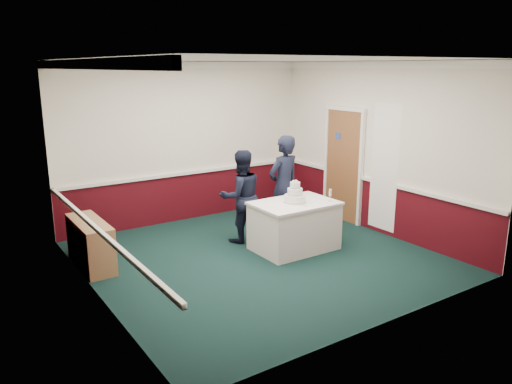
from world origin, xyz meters
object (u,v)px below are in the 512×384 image
person_man (241,196)px  person_woman (284,186)px  cake_table (294,225)px  cake_knife (301,205)px  wedding_cake (295,196)px  sideboard (91,244)px  champagne_flute (330,193)px

person_man → person_woman: person_woman is taller
cake_table → cake_knife: bearing=-98.5°
wedding_cake → sideboard: bearing=159.5°
wedding_cake → person_man: size_ratio=0.23×
person_man → wedding_cake: bearing=130.9°
cake_knife → person_man: (-0.48, 1.01, -0.01)m
sideboard → cake_table: 3.16m
cake_table → person_woman: (0.26, 0.65, 0.49)m
sideboard → person_woman: person_woman is taller
cake_table → person_man: (-0.51, 0.81, 0.38)m
sideboard → cake_table: (2.96, -1.11, 0.05)m
champagne_flute → sideboard: bearing=158.1°
cake_table → champagne_flute: bearing=-29.2°
wedding_cake → champagne_flute: bearing=-29.2°
sideboard → cake_table: cake_table is taller
sideboard → champagne_flute: bearing=-21.9°
cake_table → person_woman: 0.85m
cake_knife → person_woman: size_ratio=0.12×
cake_knife → cake_table: bearing=64.5°
sideboard → wedding_cake: (2.96, -1.11, 0.55)m
sideboard → person_man: 2.50m
cake_table → cake_knife: (-0.03, -0.20, 0.39)m
champagne_flute → person_man: 1.49m
cake_table → wedding_cake: size_ratio=3.63×
person_man → sideboard: bearing=1.8°
cake_knife → wedding_cake: bearing=64.5°
sideboard → person_man: person_man is taller
person_woman → cake_table: bearing=60.3°
wedding_cake → person_man: (-0.51, 0.81, -0.11)m
cake_table → person_woman: size_ratio=0.74×
cake_table → wedding_cake: (-0.00, 0.00, 0.50)m
person_man → cake_table: bearing=130.9°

